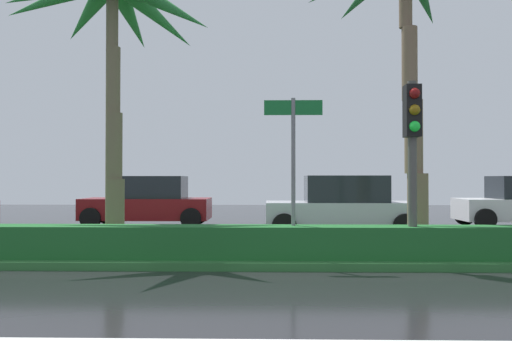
% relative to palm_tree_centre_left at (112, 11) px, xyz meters
% --- Properties ---
extents(ground_plane, '(90.00, 42.00, 0.10)m').
position_rel_palm_tree_centre_left_xyz_m(ground_plane, '(3.17, 0.53, -5.44)').
color(ground_plane, black).
extents(near_lane_divider_stripe, '(81.00, 0.14, 0.01)m').
position_rel_palm_tree_centre_left_xyz_m(near_lane_divider_stripe, '(3.17, -6.47, -5.39)').
color(near_lane_divider_stripe, white).
rests_on(near_lane_divider_stripe, ground_plane).
extents(median_strip, '(85.50, 4.00, 0.15)m').
position_rel_palm_tree_centre_left_xyz_m(median_strip, '(3.17, -0.47, -5.32)').
color(median_strip, '#2D6B33').
rests_on(median_strip, ground_plane).
extents(median_hedge, '(76.50, 0.70, 0.60)m').
position_rel_palm_tree_centre_left_xyz_m(median_hedge, '(3.17, -1.87, -4.94)').
color(median_hedge, '#1E6028').
rests_on(median_hedge, median_strip).
extents(palm_tree_centre_left, '(4.77, 4.80, 6.44)m').
position_rel_palm_tree_centre_left_xyz_m(palm_tree_centre_left, '(0.00, 0.00, 0.00)').
color(palm_tree_centre_left, brown).
rests_on(palm_tree_centre_left, median_strip).
extents(traffic_signal_median_right, '(0.28, 0.43, 3.28)m').
position_rel_palm_tree_centre_left_xyz_m(traffic_signal_median_right, '(6.16, -1.96, -2.99)').
color(traffic_signal_median_right, '#4C4C47').
rests_on(traffic_signal_median_right, median_strip).
extents(street_name_sign, '(1.10, 0.08, 3.00)m').
position_rel_palm_tree_centre_left_xyz_m(street_name_sign, '(3.98, -1.77, -3.31)').
color(street_name_sign, slate).
rests_on(street_name_sign, median_strip).
extents(car_in_traffic_second, '(4.30, 2.02, 1.72)m').
position_rel_palm_tree_centre_left_xyz_m(car_in_traffic_second, '(-0.61, 6.43, -4.57)').
color(car_in_traffic_second, maroon).
rests_on(car_in_traffic_second, ground_plane).
extents(car_in_traffic_third, '(4.30, 2.02, 1.72)m').
position_rel_palm_tree_centre_left_xyz_m(car_in_traffic_third, '(5.64, 3.72, -4.57)').
color(car_in_traffic_third, silver).
rests_on(car_in_traffic_third, ground_plane).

